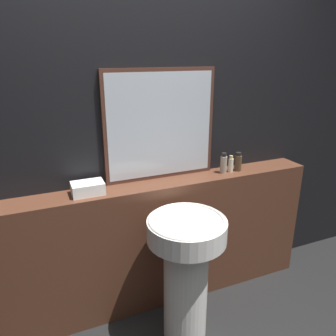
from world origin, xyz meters
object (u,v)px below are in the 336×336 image
(towel_stack, at_px, (88,188))
(lotion_bottle, at_px, (238,162))
(conditioner_bottle, at_px, (231,164))
(shampoo_bottle, at_px, (224,164))
(mirror, at_px, (161,125))
(pedestal_sink, at_px, (186,267))

(towel_stack, height_order, lotion_bottle, lotion_bottle)
(towel_stack, xyz_separation_m, conditioner_bottle, (1.09, 0.00, 0.02))
(shampoo_bottle, xyz_separation_m, conditioner_bottle, (0.06, 0.00, -0.01))
(mirror, xyz_separation_m, lotion_bottle, (0.61, -0.10, -0.32))
(pedestal_sink, bearing_deg, towel_stack, 141.06)
(pedestal_sink, distance_m, lotion_bottle, 0.91)
(conditioner_bottle, height_order, lotion_bottle, lotion_bottle)
(towel_stack, bearing_deg, pedestal_sink, -38.94)
(mirror, bearing_deg, lotion_bottle, -9.19)
(pedestal_sink, bearing_deg, mirror, 86.23)
(pedestal_sink, bearing_deg, lotion_bottle, 33.07)
(towel_stack, bearing_deg, lotion_bottle, 0.00)
(mirror, bearing_deg, pedestal_sink, -93.77)
(mirror, xyz_separation_m, shampoo_bottle, (0.47, -0.10, -0.31))
(mirror, relative_size, towel_stack, 3.97)
(towel_stack, relative_size, lotion_bottle, 1.40)
(pedestal_sink, distance_m, mirror, 0.97)
(lotion_bottle, bearing_deg, conditioner_bottle, 180.00)
(pedestal_sink, distance_m, towel_stack, 0.81)
(towel_stack, bearing_deg, mirror, 10.12)
(conditioner_bottle, xyz_separation_m, lotion_bottle, (0.07, 0.00, 0.01))
(towel_stack, xyz_separation_m, shampoo_bottle, (1.02, 0.00, 0.03))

